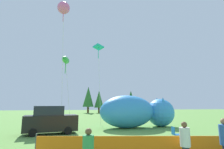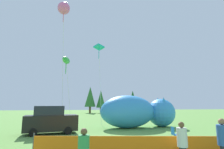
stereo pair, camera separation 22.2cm
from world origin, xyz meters
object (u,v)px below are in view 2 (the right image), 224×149
Objects in this scene: parked_car at (51,120)px; folding_chair at (175,133)px; spectator_in_grey_shirt at (224,142)px; kite_green_fish at (66,60)px; kite_teal_diamond at (99,49)px; kite_pink_octopus at (64,9)px; inflatable_cat at (137,113)px; spectator_in_yellow_shirt at (182,143)px.

folding_chair is (8.23, -4.20, -0.54)m from parked_car.
kite_green_fish is at bearing 121.23° from spectator_in_grey_shirt.
kite_teal_diamond is 5.51m from kite_pink_octopus.
kite_green_fish is (0.78, 1.96, 5.39)m from parked_car.
kite_teal_diamond is 1.26× the size of kite_green_fish.
spectator_in_yellow_shirt is at bearing -106.17° from inflatable_cat.
spectator_in_yellow_shirt is at bearing -109.28° from folding_chair.
kite_pink_octopus is (-6.88, 9.06, 9.72)m from spectator_in_grey_shirt.
parked_car reaches higher than folding_chair.
kite_teal_diamond is 4.09m from kite_green_fish.
inflatable_cat is (-0.39, 6.59, 0.96)m from folding_chair.
inflatable_cat is at bearing 6.01° from parked_car.
spectator_in_yellow_shirt is 14.23m from kite_pink_octopus.
spectator_in_grey_shirt is 0.26× the size of kite_green_fish.
spectator_in_grey_shirt is (7.44, -9.03, -0.07)m from parked_car.
parked_car is 10.61m from spectator_in_yellow_shirt.
kite_teal_diamond reaches higher than folding_chair.
spectator_in_grey_shirt is 14.96m from kite_pink_octopus.
spectator_in_grey_shirt is at bearing -61.43° from parked_car.
kite_pink_octopus reaches higher than spectator_in_grey_shirt.
folding_chair is at bearing -28.85° from kite_pink_octopus.
folding_chair is 0.11× the size of inflatable_cat.
parked_car reaches higher than spectator_in_yellow_shirt.
kite_teal_diamond reaches higher than parked_car.
kite_teal_diamond is at bearing 156.03° from inflatable_cat.
kite_green_fish is at bearing -154.09° from kite_teal_diamond.
kite_green_fish is 4.69m from kite_pink_octopus.
parked_car is 2.54× the size of spectator_in_yellow_shirt.
kite_pink_octopus is (-5.47, 8.76, 9.79)m from spectator_in_yellow_shirt.
kite_pink_octopus is at bearing -134.74° from kite_teal_diamond.
kite_green_fish is at bearing 176.55° from inflatable_cat.
folding_chair is at bearing -93.52° from inflatable_cat.
inflatable_cat is 1.17× the size of kite_green_fish.
inflatable_cat is at bearing 80.73° from spectator_in_yellow_shirt.
parked_car is 0.38× the size of kite_pink_octopus.
kite_teal_diamond is 0.77× the size of kite_pink_octopus.
inflatable_cat is at bearing 3.45° from kite_green_fish.
kite_teal_diamond is at bearing 30.33° from parked_car.
kite_green_fish reaches higher than spectator_in_yellow_shirt.
spectator_in_yellow_shirt is at bearing -66.30° from parked_car.
spectator_in_yellow_shirt is at bearing 168.06° from spectator_in_grey_shirt.
folding_chair is 0.08× the size of kite_pink_octopus.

